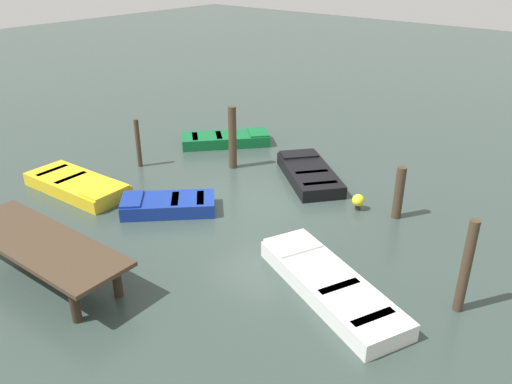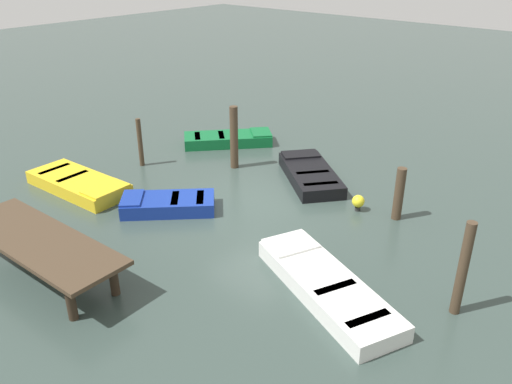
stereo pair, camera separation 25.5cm
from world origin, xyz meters
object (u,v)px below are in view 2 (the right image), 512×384
Objects in this scene: rowboat_green at (229,139)px; rowboat_black at (310,174)px; dock_segment at (39,243)px; mooring_piling_near_right at (140,142)px; mooring_piling_mid_right at (399,194)px; rowboat_yellow at (79,184)px; mooring_piling_far_right at (463,269)px; marker_buoy at (358,202)px; mooring_piling_center at (234,138)px; rowboat_blue at (168,204)px; rowboat_white at (326,285)px.

rowboat_green and rowboat_black have the same top height.
mooring_piling_near_right reaches higher than dock_segment.
rowboat_yellow is at bearing 29.55° from mooring_piling_mid_right.
rowboat_green is 11.33m from mooring_piling_far_right.
rowboat_black is 7.31m from rowboat_yellow.
rowboat_yellow is at bearing 31.39° from marker_buoy.
mooring_piling_center is at bearing -17.18° from mooring_piling_far_right.
mooring_piling_far_right is (-8.05, -0.90, 0.85)m from rowboat_blue.
mooring_piling_mid_right is (-3.34, 0.56, 0.55)m from rowboat_black.
mooring_piling_center reaches higher than rowboat_white.
rowboat_white is 5.66m from rowboat_blue.
mooring_piling_center reaches higher than dock_segment.
rowboat_blue is 5.57× the size of marker_buoy.
dock_segment is 9.25m from mooring_piling_mid_right.
mooring_piling_far_right is at bearing -170.79° from rowboat_black.
rowboat_yellow is 2.62m from mooring_piling_near_right.
marker_buoy is (-4.88, 0.05, -0.79)m from mooring_piling_center.
marker_buoy is (-6.59, 1.55, 0.07)m from rowboat_green.
marker_buoy is at bearing -61.57° from rowboat_green.
rowboat_yellow is 8.56m from marker_buoy.
rowboat_yellow is (5.03, 5.31, -0.00)m from rowboat_black.
rowboat_green is at bearing -21.93° from mooring_piling_far_right.
mooring_piling_near_right reaches higher than mooring_piling_mid_right.
mooring_piling_near_right is at bearing 89.43° from rowboat_yellow.
mooring_piling_center reaches higher than rowboat_yellow.
dock_segment is 1.81× the size of rowboat_blue.
mooring_piling_near_right is at bearing -71.22° from rowboat_blue.
rowboat_green is 1.50× the size of mooring_piling_center.
dock_segment is at bearing 62.68° from marker_buoy.
rowboat_yellow is 5.19m from mooring_piling_center.
mooring_piling_near_right is (8.50, 2.21, 0.08)m from mooring_piling_mid_right.
rowboat_black is at bearing -57.55° from rowboat_green.
mooring_piling_center is (5.95, 0.24, 0.31)m from mooring_piling_mid_right.
rowboat_white is 1.99× the size of mooring_piling_far_right.
rowboat_yellow is (8.81, 0.56, 0.00)m from rowboat_white.
rowboat_white is 4.24m from mooring_piling_mid_right.
dock_segment is at bearing 57.09° from rowboat_white.
mooring_piling_far_right is 11.36m from mooring_piling_near_right.
mooring_piling_near_right is (3.28, -1.64, 0.62)m from rowboat_blue.
mooring_piling_far_right is (-2.83, 2.96, 0.31)m from mooring_piling_mid_right.
rowboat_yellow is at bearing -44.31° from dock_segment.
mooring_piling_center is at bearing -142.35° from mooring_piling_near_right.
rowboat_yellow is 2.36× the size of mooring_piling_mid_right.
mooring_piling_mid_right reaches higher than rowboat_blue.
marker_buoy is (-2.28, 0.85, 0.07)m from rowboat_black.
mooring_piling_mid_right reaches higher than dock_segment.
rowboat_green is 9.75m from rowboat_white.
rowboat_white and rowboat_black have the same top height.
mooring_piling_mid_right is 8.78m from mooring_piling_near_right.
mooring_piling_center is 4.49× the size of marker_buoy.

